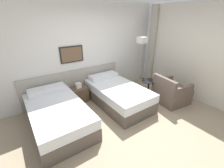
{
  "coord_description": "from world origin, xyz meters",
  "views": [
    {
      "loc": [
        -1.95,
        -1.98,
        2.26
      ],
      "look_at": [
        0.07,
        0.9,
        0.68
      ],
      "focal_mm": 24.0,
      "sensor_mm": 36.0,
      "label": 1
    }
  ],
  "objects_px": {
    "bed_near_window": "(117,94)",
    "armchair": "(171,93)",
    "bed_near_door": "(57,115)",
    "nightstand": "(79,94)",
    "floor_lamp": "(142,45)",
    "side_table": "(149,85)"
  },
  "relations": [
    {
      "from": "nightstand",
      "to": "floor_lamp",
      "type": "height_order",
      "value": "floor_lamp"
    },
    {
      "from": "bed_near_window",
      "to": "side_table",
      "type": "xyz_separation_m",
      "value": [
        1.01,
        -0.22,
        0.1
      ]
    },
    {
      "from": "side_table",
      "to": "armchair",
      "type": "bearing_deg",
      "value": -64.65
    },
    {
      "from": "nightstand",
      "to": "side_table",
      "type": "distance_m",
      "value": 2.08
    },
    {
      "from": "nightstand",
      "to": "side_table",
      "type": "bearing_deg",
      "value": -27.29
    },
    {
      "from": "side_table",
      "to": "floor_lamp",
      "type": "bearing_deg",
      "value": 66.84
    },
    {
      "from": "bed_near_door",
      "to": "floor_lamp",
      "type": "bearing_deg",
      "value": 9.36
    },
    {
      "from": "armchair",
      "to": "bed_near_door",
      "type": "bearing_deg",
      "value": 83.05
    },
    {
      "from": "nightstand",
      "to": "floor_lamp",
      "type": "bearing_deg",
      "value": -6.34
    },
    {
      "from": "bed_near_window",
      "to": "armchair",
      "type": "height_order",
      "value": "armchair"
    },
    {
      "from": "bed_near_door",
      "to": "nightstand",
      "type": "distance_m",
      "value": 1.11
    },
    {
      "from": "nightstand",
      "to": "floor_lamp",
      "type": "relative_size",
      "value": 0.33
    },
    {
      "from": "floor_lamp",
      "to": "armchair",
      "type": "relative_size",
      "value": 1.86
    },
    {
      "from": "nightstand",
      "to": "bed_near_door",
      "type": "bearing_deg",
      "value": -138.72
    },
    {
      "from": "nightstand",
      "to": "armchair",
      "type": "relative_size",
      "value": 0.62
    },
    {
      "from": "side_table",
      "to": "bed_near_window",
      "type": "bearing_deg",
      "value": 167.66
    },
    {
      "from": "bed_near_door",
      "to": "bed_near_window",
      "type": "xyz_separation_m",
      "value": [
        1.66,
        0.0,
        0.0
      ]
    },
    {
      "from": "bed_near_window",
      "to": "side_table",
      "type": "distance_m",
      "value": 1.04
    },
    {
      "from": "bed_near_door",
      "to": "nightstand",
      "type": "bearing_deg",
      "value": 41.28
    },
    {
      "from": "side_table",
      "to": "armchair",
      "type": "height_order",
      "value": "armchair"
    },
    {
      "from": "floor_lamp",
      "to": "side_table",
      "type": "xyz_separation_m",
      "value": [
        -0.31,
        -0.71,
        -1.06
      ]
    },
    {
      "from": "floor_lamp",
      "to": "side_table",
      "type": "distance_m",
      "value": 1.31
    }
  ]
}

